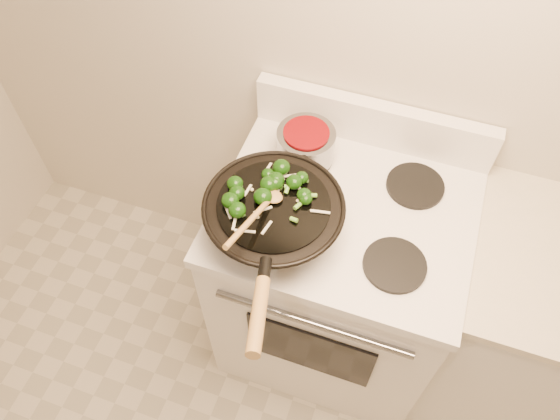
% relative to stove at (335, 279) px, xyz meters
% --- Properties ---
extents(stove, '(0.78, 0.67, 1.08)m').
position_rel_stove_xyz_m(stove, '(0.00, 0.00, 0.00)').
color(stove, white).
rests_on(stove, ground).
extents(counter_unit, '(0.79, 0.62, 0.91)m').
position_rel_stove_xyz_m(counter_unit, '(0.77, 0.03, -0.01)').
color(counter_unit, white).
rests_on(counter_unit, ground).
extents(wok, '(0.40, 0.65, 0.21)m').
position_rel_stove_xyz_m(wok, '(-0.18, -0.16, 0.53)').
color(wok, black).
rests_on(wok, stove).
extents(stirfry, '(0.30, 0.26, 0.05)m').
position_rel_stove_xyz_m(stirfry, '(-0.21, -0.12, 0.60)').
color(stirfry, black).
rests_on(stirfry, wok).
extents(wooden_spoon, '(0.07, 0.28, 0.11)m').
position_rel_stove_xyz_m(wooden_spoon, '(-0.20, -0.21, 0.62)').
color(wooden_spoon, '#A87D42').
rests_on(wooden_spoon, wok).
extents(saucepan, '(0.18, 0.29, 0.11)m').
position_rel_stove_xyz_m(saucepan, '(-0.18, 0.15, 0.52)').
color(saucepan, gray).
rests_on(saucepan, stove).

